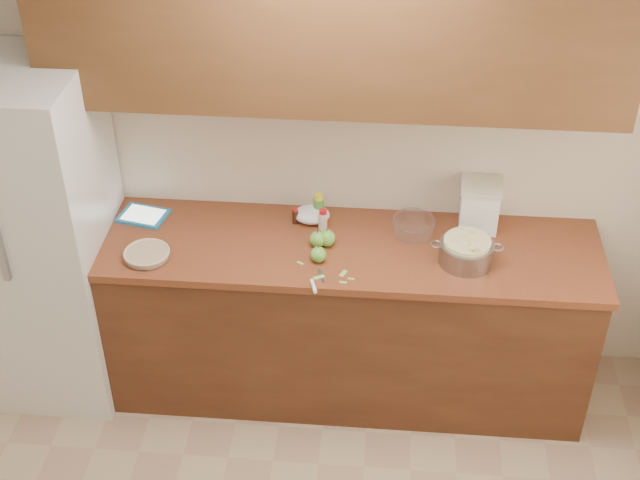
# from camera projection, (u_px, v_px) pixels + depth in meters

# --- Properties ---
(room_shell) EXTENTS (3.60, 3.60, 3.60)m
(room_shell) POSITION_uv_depth(u_px,v_px,m) (294.00, 419.00, 2.89)
(room_shell) COLOR tan
(room_shell) RESTS_ON ground
(counter_run) EXTENTS (2.64, 0.68, 0.92)m
(counter_run) POSITION_uv_depth(u_px,v_px,m) (328.00, 316.00, 4.57)
(counter_run) COLOR #5B3019
(counter_run) RESTS_ON ground
(upper_cabinets) EXTENTS (2.60, 0.34, 0.70)m
(upper_cabinets) POSITION_uv_depth(u_px,v_px,m) (333.00, 30.00, 3.81)
(upper_cabinets) COLOR brown
(upper_cabinets) RESTS_ON room_shell
(fridge) EXTENTS (0.70, 0.70, 1.80)m
(fridge) POSITION_uv_depth(u_px,v_px,m) (37.00, 237.00, 4.38)
(fridge) COLOR silver
(fridge) RESTS_ON ground
(pie) EXTENTS (0.23, 0.23, 0.04)m
(pie) POSITION_uv_depth(u_px,v_px,m) (147.00, 254.00, 4.20)
(pie) COLOR silver
(pie) RESTS_ON counter_run
(colander) EXTENTS (0.34, 0.25, 0.13)m
(colander) POSITION_uv_depth(u_px,v_px,m) (466.00, 251.00, 4.15)
(colander) COLOR gray
(colander) RESTS_ON counter_run
(flour_canister) EXTENTS (0.21, 0.21, 0.24)m
(flour_canister) POSITION_uv_depth(u_px,v_px,m) (480.00, 205.00, 4.35)
(flour_canister) COLOR white
(flour_canister) RESTS_ON counter_run
(tablet) EXTENTS (0.26, 0.22, 0.02)m
(tablet) POSITION_uv_depth(u_px,v_px,m) (143.00, 216.00, 4.48)
(tablet) COLOR teal
(tablet) RESTS_ON counter_run
(paring_knife) EXTENTS (0.07, 0.19, 0.02)m
(paring_knife) POSITION_uv_depth(u_px,v_px,m) (315.00, 285.00, 4.04)
(paring_knife) COLOR gray
(paring_knife) RESTS_ON counter_run
(lemon_bottle) EXTENTS (0.05, 0.05, 0.14)m
(lemon_bottle) POSITION_uv_depth(u_px,v_px,m) (319.00, 207.00, 4.43)
(lemon_bottle) COLOR #4C8C38
(lemon_bottle) RESTS_ON counter_run
(cinnamon_shaker) EXTENTS (0.04, 0.04, 0.11)m
(cinnamon_shaker) POSITION_uv_depth(u_px,v_px,m) (323.00, 220.00, 4.37)
(cinnamon_shaker) COLOR beige
(cinnamon_shaker) RESTS_ON counter_run
(vanilla_bottle) EXTENTS (0.03, 0.03, 0.09)m
(vanilla_bottle) POSITION_uv_depth(u_px,v_px,m) (295.00, 216.00, 4.42)
(vanilla_bottle) COLOR black
(vanilla_bottle) RESTS_ON counter_run
(mixing_bowl) EXTENTS (0.21, 0.21, 0.08)m
(mixing_bowl) POSITION_uv_depth(u_px,v_px,m) (414.00, 225.00, 4.35)
(mixing_bowl) COLOR silver
(mixing_bowl) RESTS_ON counter_run
(paper_towel) EXTENTS (0.20, 0.17, 0.07)m
(paper_towel) POSITION_uv_depth(u_px,v_px,m) (312.00, 214.00, 4.44)
(paper_towel) COLOR white
(paper_towel) RESTS_ON counter_run
(apple_left) EXTENTS (0.08, 0.08, 0.09)m
(apple_left) POSITION_uv_depth(u_px,v_px,m) (318.00, 239.00, 4.26)
(apple_left) COLOR #63AA36
(apple_left) RESTS_ON counter_run
(apple_center) EXTENTS (0.08, 0.08, 0.10)m
(apple_center) POSITION_uv_depth(u_px,v_px,m) (327.00, 238.00, 4.27)
(apple_center) COLOR #63AA36
(apple_center) RESTS_ON counter_run
(apple_front) EXTENTS (0.08, 0.08, 0.09)m
(apple_front) POSITION_uv_depth(u_px,v_px,m) (318.00, 254.00, 4.17)
(apple_front) COLOR #63AA36
(apple_front) RESTS_ON counter_run
(peel_a) EXTENTS (0.03, 0.01, 0.00)m
(peel_a) POSITION_uv_depth(u_px,v_px,m) (351.00, 279.00, 4.08)
(peel_a) COLOR #90C761
(peel_a) RESTS_ON counter_run
(peel_b) EXTENTS (0.06, 0.04, 0.00)m
(peel_b) POSITION_uv_depth(u_px,v_px,m) (319.00, 277.00, 4.09)
(peel_b) COLOR #90C761
(peel_b) RESTS_ON counter_run
(peel_c) EXTENTS (0.04, 0.05, 0.00)m
(peel_c) POSITION_uv_depth(u_px,v_px,m) (343.00, 273.00, 4.11)
(peel_c) COLOR #90C761
(peel_c) RESTS_ON counter_run
(peel_d) EXTENTS (0.04, 0.02, 0.00)m
(peel_d) POSITION_uv_depth(u_px,v_px,m) (343.00, 282.00, 4.06)
(peel_d) COLOR #90C761
(peel_d) RESTS_ON counter_run
(peel_e) EXTENTS (0.04, 0.03, 0.00)m
(peel_e) POSITION_uv_depth(u_px,v_px,m) (300.00, 263.00, 4.18)
(peel_e) COLOR #90C761
(peel_e) RESTS_ON counter_run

